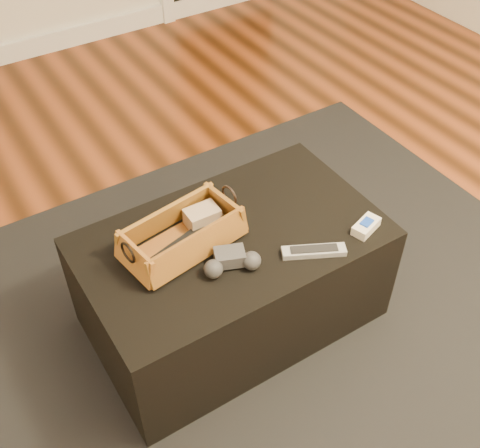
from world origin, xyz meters
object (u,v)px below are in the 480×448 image
ottoman (232,278)px  game_controller (231,262)px  tv_remote (181,246)px  silver_remote (314,251)px  wicker_basket (182,236)px  cream_gadget (366,226)px

ottoman → game_controller: game_controller is taller
tv_remote → silver_remote: 0.42m
game_controller → silver_remote: size_ratio=0.94×
ottoman → silver_remote: (0.18, -0.21, 0.22)m
tv_remote → wicker_basket: size_ratio=0.49×
tv_remote → game_controller: 0.18m
wicker_basket → ottoman: bearing=-16.0°
tv_remote → wicker_basket: bearing=30.9°
ottoman → cream_gadget: 0.50m
tv_remote → game_controller: bearing=-71.6°
wicker_basket → cream_gadget: bearing=-25.3°
cream_gadget → ottoman: bearing=151.4°
ottoman → cream_gadget: cream_gadget is taller
wicker_basket → tv_remote: bearing=-134.1°
wicker_basket → game_controller: bearing=-64.1°
wicker_basket → game_controller: size_ratio=2.21×
ottoman → wicker_basket: size_ratio=2.36×
wicker_basket → silver_remote: wicker_basket is taller
silver_remote → ottoman: bearing=130.9°
tv_remote → cream_gadget: cream_gadget is taller
game_controller → silver_remote: (0.25, -0.09, -0.02)m
tv_remote → game_controller: game_controller is taller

